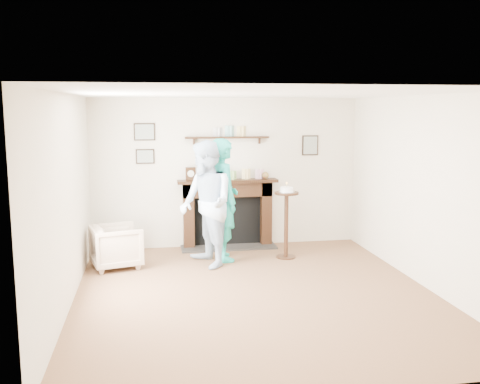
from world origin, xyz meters
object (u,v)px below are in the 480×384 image
(armchair, at_px, (117,267))
(man, at_px, (207,266))
(pedestal_table, at_px, (286,212))
(woman, at_px, (224,259))

(armchair, xyz_separation_m, man, (1.32, -0.16, 0.00))
(man, xyz_separation_m, pedestal_table, (1.28, 0.24, 0.74))
(man, distance_m, woman, 0.44)
(man, bearing_deg, armchair, -114.13)
(woman, distance_m, pedestal_table, 1.22)
(armchair, xyz_separation_m, pedestal_table, (2.60, 0.08, 0.74))
(woman, bearing_deg, armchair, 86.23)
(man, bearing_deg, pedestal_table, 83.55)
(armchair, relative_size, man, 0.37)
(man, xyz_separation_m, woman, (0.30, 0.32, 0.00))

